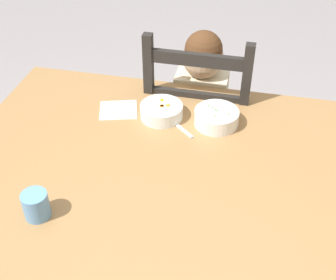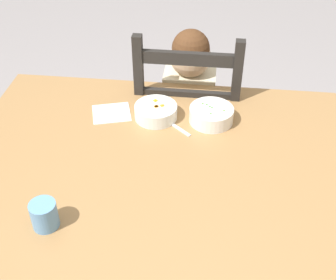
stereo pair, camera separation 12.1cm
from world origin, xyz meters
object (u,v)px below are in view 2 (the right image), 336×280
at_px(child_figure, 189,102).
at_px(dining_chair, 188,131).
at_px(bowl_of_peas, 211,114).
at_px(bowl_of_carrots, 156,111).
at_px(drinking_cup, 44,215).
at_px(spoon, 172,124).
at_px(dining_table, 155,187).

bearing_deg(child_figure, dining_chair, 96.11).
xyz_separation_m(child_figure, bowl_of_peas, (0.10, -0.29, 0.14)).
distance_m(child_figure, bowl_of_carrots, 0.34).
xyz_separation_m(dining_chair, drinking_cup, (-0.34, -0.85, 0.32)).
bearing_deg(child_figure, spoon, -96.55).
bearing_deg(bowl_of_carrots, dining_chair, 70.96).
height_order(bowl_of_peas, drinking_cup, drinking_cup).
relative_size(bowl_of_peas, spoon, 1.39).
bearing_deg(dining_chair, bowl_of_carrots, -109.04).
distance_m(dining_table, drinking_cup, 0.41).
bearing_deg(bowl_of_peas, drinking_cup, -128.54).
relative_size(child_figure, drinking_cup, 11.41).
height_order(dining_table, spoon, spoon).
distance_m(dining_table, spoon, 0.26).
bearing_deg(drinking_cup, bowl_of_peas, 51.46).
relative_size(child_figure, bowl_of_carrots, 5.96).
relative_size(dining_chair, bowl_of_peas, 6.10).
xyz_separation_m(dining_table, spoon, (0.03, 0.24, 0.10)).
height_order(child_figure, spoon, child_figure).
distance_m(dining_chair, spoon, 0.44).
distance_m(dining_table, bowl_of_peas, 0.35).
xyz_separation_m(dining_table, bowl_of_peas, (0.17, 0.28, 0.12)).
relative_size(dining_table, spoon, 11.42).
xyz_separation_m(bowl_of_peas, bowl_of_carrots, (-0.20, 0.00, -0.00)).
xyz_separation_m(bowl_of_carrots, drinking_cup, (-0.24, -0.55, 0.01)).
relative_size(dining_chair, spoon, 8.46).
height_order(child_figure, bowl_of_carrots, child_figure).
bearing_deg(bowl_of_peas, bowl_of_carrots, 180.00).
height_order(dining_table, drinking_cup, drinking_cup).
bearing_deg(bowl_of_carrots, dining_table, -83.29).
distance_m(dining_table, child_figure, 0.57).
xyz_separation_m(dining_chair, bowl_of_carrots, (-0.10, -0.29, 0.30)).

